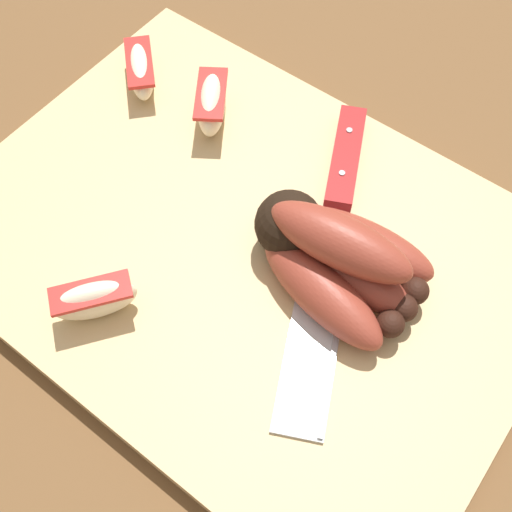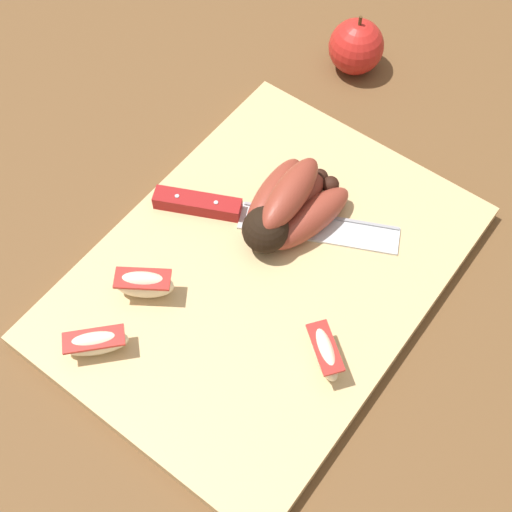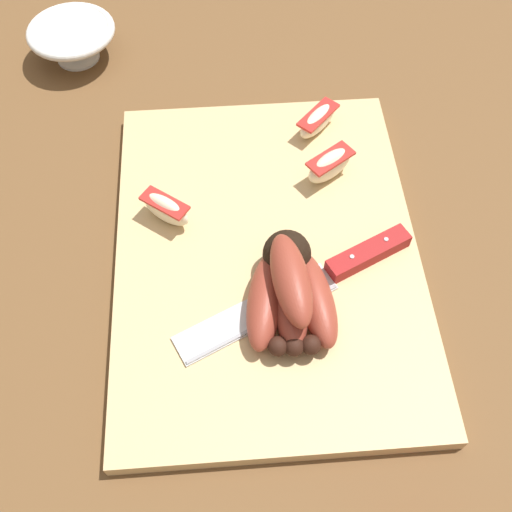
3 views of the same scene
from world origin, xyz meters
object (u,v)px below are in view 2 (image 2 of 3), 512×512
at_px(banana_bunch, 288,207).
at_px(whole_apple, 356,47).
at_px(chefs_knife, 239,212).
at_px(apple_wedge_far, 144,284).
at_px(apple_wedge_near, 324,352).
at_px(apple_wedge_middle, 95,343).

bearing_deg(banana_bunch, whole_apple, 17.04).
distance_m(chefs_knife, apple_wedge_far, 0.14).
xyz_separation_m(apple_wedge_near, whole_apple, (0.39, 0.21, -0.00)).
xyz_separation_m(chefs_knife, apple_wedge_far, (-0.14, 0.02, 0.01)).
height_order(apple_wedge_middle, whole_apple, whole_apple).
height_order(chefs_knife, apple_wedge_far, apple_wedge_far).
bearing_deg(chefs_knife, apple_wedge_far, 173.07).
relative_size(banana_bunch, chefs_knife, 0.51).
bearing_deg(banana_bunch, apple_wedge_near, -132.40).
xyz_separation_m(apple_wedge_middle, whole_apple, (0.51, 0.02, 0.00)).
relative_size(chefs_knife, apple_wedge_far, 4.07).
relative_size(chefs_knife, whole_apple, 3.13).
bearing_deg(chefs_knife, apple_wedge_near, -116.96).
bearing_deg(apple_wedge_near, chefs_knife, 63.04).
height_order(apple_wedge_near, apple_wedge_far, apple_wedge_far).
relative_size(banana_bunch, apple_wedge_far, 2.10).
relative_size(apple_wedge_middle, whole_apple, 0.75).
relative_size(apple_wedge_near, apple_wedge_far, 0.94).
bearing_deg(apple_wedge_near, apple_wedge_far, 104.49).
relative_size(apple_wedge_far, whole_apple, 0.77).
bearing_deg(apple_wedge_far, banana_bunch, -21.33).
xyz_separation_m(apple_wedge_near, apple_wedge_middle, (-0.13, 0.19, -0.00)).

